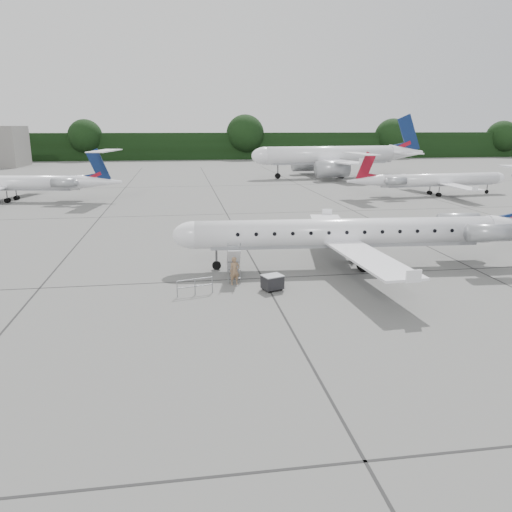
{
  "coord_description": "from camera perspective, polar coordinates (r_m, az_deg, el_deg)",
  "views": [
    {
      "loc": [
        -10.92,
        -26.59,
        9.94
      ],
      "look_at": [
        -6.51,
        2.34,
        2.3
      ],
      "focal_mm": 35.0,
      "sensor_mm": 36.0,
      "label": 1
    }
  ],
  "objects": [
    {
      "name": "passenger",
      "position": [
        32.1,
        -2.45,
        -1.71
      ],
      "size": [
        0.74,
        0.57,
        1.83
      ],
      "primitive_type": "imported",
      "rotation": [
        0.0,
        0.0,
        0.21
      ],
      "color": "#89694B",
      "rests_on": "ground"
    },
    {
      "name": "baggage_cart",
      "position": [
        31.12,
        1.88,
        -3.01
      ],
      "size": [
        1.44,
        1.31,
        1.03
      ],
      "primitive_type": null,
      "rotation": [
        0.0,
        0.0,
        0.35
      ],
      "color": "#232326",
      "rests_on": "ground"
    },
    {
      "name": "bg_regional_left",
      "position": [
        76.15,
        -27.01,
        8.19
      ],
      "size": [
        29.5,
        23.49,
        6.97
      ],
      "primitive_type": null,
      "rotation": [
        0.0,
        0.0,
        -0.18
      ],
      "color": "white",
      "rests_on": "ground"
    },
    {
      "name": "ground",
      "position": [
        30.41,
        12.95,
        -4.83
      ],
      "size": [
        320.0,
        320.0,
        0.0
      ],
      "primitive_type": "plane",
      "color": "slate",
      "rests_on": "ground"
    },
    {
      "name": "treeline",
      "position": [
        157.08,
        -4.78,
        12.41
      ],
      "size": [
        260.0,
        4.0,
        8.0
      ],
      "primitive_type": "cube",
      "color": "black",
      "rests_on": "ground"
    },
    {
      "name": "main_regional_jet",
      "position": [
        36.22,
        10.23,
        4.21
      ],
      "size": [
        28.7,
        21.47,
        7.06
      ],
      "primitive_type": null,
      "rotation": [
        0.0,
        0.0,
        -0.06
      ],
      "color": "white",
      "rests_on": "ground"
    },
    {
      "name": "bg_narrowbody",
      "position": [
        101.85,
        8.43,
        12.31
      ],
      "size": [
        36.29,
        27.8,
        12.19
      ],
      "primitive_type": null,
      "rotation": [
        0.0,
        0.0,
        0.1
      ],
      "color": "white",
      "rests_on": "ground"
    },
    {
      "name": "bg_regional_right",
      "position": [
        78.86,
        20.41,
        8.82
      ],
      "size": [
        26.05,
        19.93,
        6.41
      ],
      "primitive_type": null,
      "rotation": [
        0.0,
        0.0,
        3.24
      ],
      "color": "white",
      "rests_on": "ground"
    },
    {
      "name": "airstair",
      "position": [
        33.34,
        -2.57,
        -0.75
      ],
      "size": [
        0.99,
        2.44,
        2.21
      ],
      "primitive_type": null,
      "rotation": [
        0.0,
        0.0,
        -0.06
      ],
      "color": "white",
      "rests_on": "ground"
    },
    {
      "name": "safety_railing",
      "position": [
        30.45,
        -6.99,
        -3.54
      ],
      "size": [
        2.15,
        0.62,
        1.0
      ],
      "primitive_type": null,
      "rotation": [
        0.0,
        0.0,
        0.25
      ],
      "color": "gray",
      "rests_on": "ground"
    }
  ]
}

